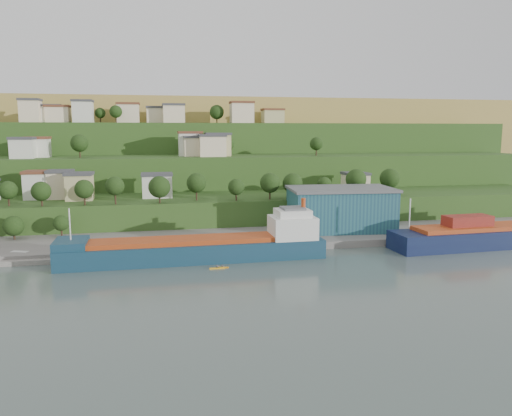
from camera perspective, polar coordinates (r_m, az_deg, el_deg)
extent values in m
plane|color=#495952|center=(115.11, -5.59, -7.21)|extent=(500.00, 500.00, 0.00)
cube|color=slate|center=(145.03, 1.17, -3.81)|extent=(220.00, 26.00, 4.00)
cube|color=#284719|center=(169.48, -7.52, -2.04)|extent=(260.00, 32.00, 20.00)
cube|color=#284719|center=(198.97, -8.11, -0.44)|extent=(280.00, 32.00, 44.00)
cube|color=#284719|center=(228.60, -8.55, 0.74)|extent=(300.00, 32.00, 70.00)
cube|color=#A18D3D|center=(302.00, -9.26, 2.67)|extent=(360.00, 120.00, 96.00)
cube|color=silver|center=(175.28, -23.42, 2.32)|extent=(9.08, 8.45, 8.19)
cube|color=brown|center=(174.89, -23.51, 3.80)|extent=(9.68, 9.05, 0.90)
cube|color=beige|center=(173.05, -21.42, 2.40)|extent=(7.39, 7.40, 8.38)
cube|color=#3F3F44|center=(172.65, -21.51, 3.93)|extent=(7.99, 8.00, 0.90)
cube|color=tan|center=(167.28, -19.51, 2.22)|extent=(7.99, 7.39, 7.90)
cube|color=#3F3F44|center=(166.88, -19.58, 3.72)|extent=(8.59, 7.99, 0.90)
cube|color=silver|center=(167.23, -11.22, 2.43)|extent=(9.52, 7.36, 7.15)
cube|color=#3F3F44|center=(166.84, -11.26, 3.80)|extent=(10.12, 7.96, 0.90)
cube|color=beige|center=(183.89, 11.28, 2.81)|extent=(7.79, 8.75, 6.04)
cube|color=#3F3F44|center=(183.58, 11.31, 3.89)|extent=(8.39, 9.35, 0.90)
cube|color=silver|center=(195.98, -25.10, 6.13)|extent=(7.64, 7.18, 6.67)
cube|color=#3F3F44|center=(195.89, -25.17, 7.23)|extent=(8.24, 7.78, 0.90)
cube|color=silver|center=(202.56, -23.65, 6.29)|extent=(7.82, 8.12, 6.73)
cube|color=brown|center=(202.47, -23.72, 7.36)|extent=(8.42, 8.72, 0.90)
cube|color=silver|center=(198.06, -7.52, 7.19)|extent=(8.92, 8.42, 8.67)
cube|color=brown|center=(197.98, -7.55, 8.57)|extent=(9.52, 9.02, 0.90)
cube|color=beige|center=(195.54, -6.91, 6.93)|extent=(8.90, 7.60, 6.96)
cube|color=#3F3F44|center=(195.46, -6.93, 8.08)|extent=(9.50, 8.20, 0.90)
cube|color=beige|center=(202.01, -6.72, 6.96)|extent=(7.07, 7.99, 6.78)
cube|color=#3F3F44|center=(201.93, -6.74, 8.05)|extent=(7.67, 8.59, 0.90)
cube|color=beige|center=(192.26, -5.03, 7.01)|extent=(9.83, 8.16, 7.53)
cube|color=#3F3F44|center=(192.17, -5.05, 8.27)|extent=(10.43, 8.76, 0.90)
cube|color=tan|center=(195.47, -4.36, 7.13)|extent=(9.30, 7.51, 8.11)
cube|color=#3F3F44|center=(195.40, -4.38, 8.45)|extent=(9.90, 8.11, 0.90)
cube|color=beige|center=(201.51, -4.47, 6.98)|extent=(8.15, 8.37, 6.71)
cube|color=brown|center=(201.43, -4.48, 8.06)|extent=(8.75, 8.97, 0.90)
cube|color=beige|center=(226.65, -24.36, 9.99)|extent=(7.76, 7.28, 8.78)
cube|color=#3F3F44|center=(226.87, -24.44, 11.21)|extent=(8.36, 7.88, 0.90)
cube|color=silver|center=(228.97, -22.24, 9.84)|extent=(7.42, 7.74, 6.72)
cube|color=#3F3F44|center=(229.11, -22.29, 10.79)|extent=(8.02, 8.34, 0.90)
cube|color=beige|center=(227.26, -21.69, 9.84)|extent=(9.26, 7.00, 6.41)
cube|color=brown|center=(227.39, -21.75, 10.76)|extent=(9.86, 7.60, 0.90)
cube|color=silver|center=(223.45, -19.16, 10.28)|extent=(7.79, 8.27, 8.57)
cube|color=#3F3F44|center=(223.66, -19.22, 11.49)|extent=(8.39, 8.87, 0.90)
cube|color=beige|center=(228.33, -14.39, 10.37)|extent=(9.37, 7.58, 7.95)
cube|color=brown|center=(228.52, -14.43, 11.48)|extent=(9.97, 8.18, 0.90)
cube|color=beige|center=(229.15, -11.25, 10.29)|extent=(8.85, 7.78, 6.55)
cube|color=#3F3F44|center=(229.29, -11.28, 11.22)|extent=(9.45, 8.38, 0.90)
cube|color=beige|center=(224.73, -9.38, 10.50)|extent=(9.22, 8.51, 7.51)
cube|color=#3F3F44|center=(224.91, -9.41, 11.57)|extent=(9.82, 9.11, 0.90)
cube|color=beige|center=(225.84, -1.64, 10.75)|extent=(9.84, 7.84, 8.73)
cube|color=brown|center=(226.06, -1.65, 11.97)|extent=(10.44, 8.44, 0.90)
cube|color=tan|center=(238.05, 1.91, 10.34)|extent=(9.44, 8.23, 6.11)
cube|color=brown|center=(238.17, 1.91, 11.18)|extent=(10.04, 8.83, 0.90)
cylinder|color=#382619|center=(161.84, -26.42, 0.76)|extent=(0.50, 0.50, 3.20)
sphere|color=black|center=(161.49, -26.49, 1.84)|extent=(5.35, 5.35, 5.35)
cylinder|color=#382619|center=(157.69, -23.28, 0.70)|extent=(0.50, 0.50, 2.82)
sphere|color=black|center=(157.34, -23.34, 1.77)|extent=(5.65, 5.65, 5.65)
cylinder|color=#382619|center=(155.11, -18.99, 0.90)|extent=(0.50, 0.50, 3.27)
sphere|color=black|center=(154.73, -19.05, 2.06)|extent=(5.56, 5.56, 5.56)
cylinder|color=#382619|center=(154.26, -15.78, 1.14)|extent=(0.50, 0.50, 3.94)
sphere|color=black|center=(153.85, -15.83, 2.43)|extent=(5.58, 5.58, 5.58)
cylinder|color=#382619|center=(153.68, -10.95, 1.13)|extent=(0.50, 0.50, 3.12)
sphere|color=black|center=(153.27, -10.99, 2.38)|extent=(6.61, 6.61, 6.61)
cylinder|color=#382619|center=(157.83, -6.81, 1.56)|extent=(0.50, 0.50, 3.85)
sphere|color=black|center=(157.42, -6.83, 2.86)|extent=(6.15, 6.15, 6.15)
cylinder|color=#382619|center=(156.28, -2.28, 1.37)|extent=(0.50, 0.50, 2.92)
sphere|color=black|center=(155.94, -2.28, 2.41)|extent=(5.09, 5.09, 5.09)
cylinder|color=#382619|center=(159.51, 1.59, 1.63)|extent=(0.50, 0.50, 3.52)
sphere|color=black|center=(159.11, 1.60, 2.88)|extent=(6.34, 6.34, 6.34)
cylinder|color=#382619|center=(161.68, 4.19, 1.66)|extent=(0.50, 0.50, 3.22)
sphere|color=black|center=(161.30, 4.20, 2.85)|extent=(6.44, 6.44, 6.44)
cylinder|color=#382619|center=(164.88, 7.78, 1.71)|extent=(0.50, 0.50, 3.06)
sphere|color=black|center=(164.55, 7.80, 2.70)|extent=(4.83, 4.83, 4.83)
cylinder|color=#382619|center=(169.18, 11.32, 1.94)|extent=(0.50, 0.50, 3.89)
sphere|color=black|center=(168.78, 11.36, 3.23)|extent=(6.84, 6.84, 6.84)
cylinder|color=#382619|center=(175.37, 14.98, 2.05)|extent=(0.50, 0.50, 3.91)
sphere|color=black|center=(174.98, 15.03, 3.28)|extent=(6.67, 6.67, 6.67)
cylinder|color=#382619|center=(220.30, -15.70, 9.77)|extent=(0.50, 0.50, 3.23)
sphere|color=black|center=(220.39, -15.73, 10.56)|extent=(5.25, 5.25, 5.25)
cylinder|color=#382619|center=(197.93, -25.33, 5.67)|extent=(0.50, 0.50, 3.52)
sphere|color=black|center=(197.83, -25.39, 6.54)|extent=(4.53, 4.53, 4.53)
cylinder|color=#382619|center=(192.88, -19.48, 5.96)|extent=(0.50, 0.50, 3.55)
sphere|color=black|center=(192.77, -19.54, 7.00)|extent=(6.33, 6.33, 6.33)
cylinder|color=#382619|center=(226.94, -4.50, 10.02)|extent=(0.50, 0.50, 3.19)
sphere|color=black|center=(227.04, -4.51, 10.87)|extent=(6.39, 6.39, 6.39)
cylinder|color=#382619|center=(227.55, -18.68, 9.69)|extent=(0.50, 0.50, 4.01)
sphere|color=black|center=(227.65, -18.72, 10.52)|extent=(4.64, 4.64, 4.64)
cylinder|color=#382619|center=(195.67, -3.27, 6.42)|extent=(0.50, 0.50, 3.14)
sphere|color=black|center=(195.57, -3.28, 7.30)|extent=(5.20, 5.20, 5.20)
cylinder|color=#382619|center=(199.54, 6.90, 6.43)|extent=(0.50, 0.50, 3.25)
sphere|color=black|center=(199.44, 6.91, 7.31)|extent=(5.16, 5.16, 5.16)
cylinder|color=#382619|center=(232.53, -17.35, 9.62)|extent=(0.50, 0.50, 3.17)
sphere|color=black|center=(232.61, -17.38, 10.32)|extent=(4.57, 4.57, 4.57)
cube|color=#123745|center=(124.37, -7.06, -5.35)|extent=(64.95, 10.99, 6.48)
cube|color=#AA3D16|center=(123.38, -7.96, -3.67)|extent=(48.26, 8.93, 1.11)
cube|color=#123745|center=(124.74, -20.40, -3.84)|extent=(7.53, 10.28, 1.85)
cube|color=silver|center=(127.26, 4.19, -2.21)|extent=(11.23, 9.40, 5.56)
cube|color=silver|center=(126.61, 4.21, -0.56)|extent=(8.43, 7.51, 1.85)
cube|color=#595B5E|center=(126.42, 4.22, -0.02)|extent=(5.63, 5.63, 0.56)
cylinder|color=#AA3D16|center=(127.02, 5.43, 0.51)|extent=(1.13, 1.13, 2.78)
cylinder|color=silver|center=(123.85, -20.51, -1.75)|extent=(0.34, 0.34, 7.41)
cube|color=silver|center=(124.77, -19.08, -4.73)|extent=(13.10, 10.63, 0.23)
cube|color=#0B1033|center=(155.23, 26.18, -3.35)|extent=(65.12, 13.62, 7.12)
cube|color=#AA3D16|center=(153.18, 25.64, -1.91)|extent=(47.80, 10.92, 1.08)
cylinder|color=silver|center=(138.44, 17.17, -0.49)|extent=(0.36, 0.36, 7.55)
cube|color=maroon|center=(147.85, 23.01, -1.33)|extent=(13.17, 5.96, 2.80)
cube|color=navy|center=(153.13, 9.62, -0.21)|extent=(31.29, 20.25, 12.00)
cube|color=#595B5E|center=(152.27, 9.69, 2.17)|extent=(32.37, 21.33, 0.80)
cube|color=silver|center=(137.49, -25.38, -4.68)|extent=(4.56, 2.96, 0.85)
cube|color=orange|center=(117.55, -3.85, -6.79)|extent=(2.95, 1.22, 0.22)
sphere|color=#3F3F44|center=(117.46, -3.85, -6.62)|extent=(0.51, 0.51, 0.51)
cube|color=gold|center=(116.89, -4.45, -6.87)|extent=(3.65, 0.77, 0.27)
sphere|color=#3F3F44|center=(116.77, -4.46, -6.66)|extent=(0.64, 0.64, 0.64)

